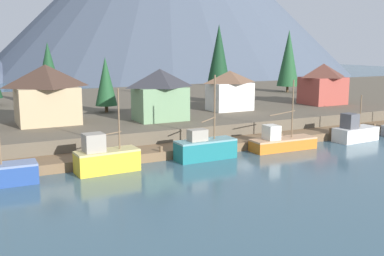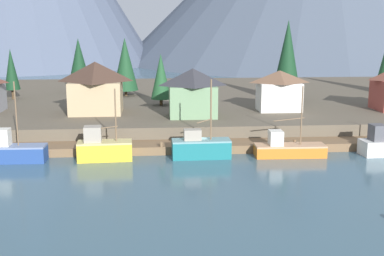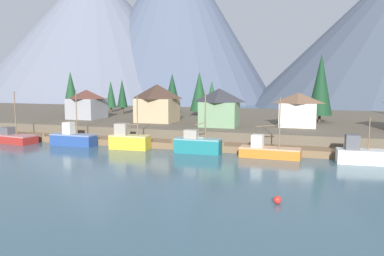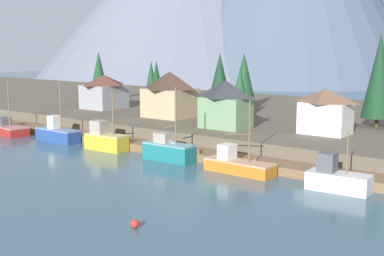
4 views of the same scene
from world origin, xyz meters
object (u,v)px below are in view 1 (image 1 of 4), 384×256
(conifer_back_left, at_px, (106,81))
(fishing_boat_orange, at_px, (282,142))
(fishing_boat_white, at_px, (355,132))
(house_green, at_px, (160,94))
(fishing_boat_teal, at_px, (205,148))
(house_tan, at_px, (47,94))
(fishing_boat_yellow, at_px, (105,158))
(conifer_far_left, at_px, (219,59))
(house_red, at_px, (323,83))
(house_white, at_px, (230,90))
(conifer_mid_left, at_px, (49,71))
(conifer_back_right, at_px, (288,58))

(conifer_back_left, bearing_deg, fishing_boat_orange, -57.76)
(fishing_boat_white, xyz_separation_m, house_green, (-21.82, 12.73, 4.74))
(fishing_boat_teal, xyz_separation_m, conifer_back_left, (-4.15, 22.74, 5.80))
(house_tan, xyz_separation_m, house_green, (13.67, -4.12, -0.35))
(fishing_boat_yellow, bearing_deg, conifer_far_left, 40.23)
(conifer_far_left, bearing_deg, house_red, -35.89)
(fishing_boat_orange, xyz_separation_m, house_white, (2.93, 16.61, 4.61))
(fishing_boat_orange, height_order, fishing_boat_white, fishing_boat_orange)
(fishing_boat_yellow, distance_m, conifer_far_left, 39.24)
(fishing_boat_orange, relative_size, fishing_boat_white, 1.32)
(fishing_boat_white, relative_size, house_red, 0.92)
(fishing_boat_white, relative_size, conifer_mid_left, 0.61)
(conifer_back_left, bearing_deg, fishing_boat_yellow, -106.97)
(fishing_boat_orange, height_order, conifer_mid_left, conifer_mid_left)
(house_tan, bearing_deg, fishing_boat_orange, -34.96)
(fishing_boat_teal, xyz_separation_m, house_white, (13.20, 16.48, 4.30))
(fishing_boat_teal, distance_m, house_green, 13.30)
(house_green, bearing_deg, house_red, 6.21)
(conifer_back_right, relative_size, conifer_far_left, 0.97)
(fishing_boat_orange, height_order, house_white, house_white)
(conifer_mid_left, bearing_deg, fishing_boat_yellow, -91.44)
(fishing_boat_teal, distance_m, conifer_far_left, 32.21)
(conifer_far_left, bearing_deg, house_tan, -162.62)
(fishing_boat_orange, distance_m, conifer_back_right, 45.20)
(house_red, xyz_separation_m, conifer_back_left, (-35.18, 6.93, 1.11))
(conifer_mid_left, distance_m, conifer_back_left, 12.63)
(house_white, bearing_deg, fishing_boat_white, -62.61)
(fishing_boat_white, relative_size, conifer_back_left, 0.77)
(house_red, bearing_deg, conifer_back_right, 68.35)
(fishing_boat_white, xyz_separation_m, house_red, (9.14, 16.09, 4.74))
(house_tan, relative_size, conifer_back_right, 0.60)
(fishing_boat_teal, relative_size, house_red, 1.34)
(conifer_back_left, bearing_deg, conifer_mid_left, 119.15)
(fishing_boat_yellow, bearing_deg, conifer_mid_left, 85.63)
(fishing_boat_yellow, relative_size, house_tan, 1.06)
(conifer_mid_left, bearing_deg, fishing_boat_orange, -58.74)
(house_tan, height_order, house_red, house_tan)
(fishing_boat_yellow, bearing_deg, conifer_back_left, 70.10)
(fishing_boat_white, xyz_separation_m, conifer_far_left, (-5.07, 26.37, 8.65))
(conifer_mid_left, bearing_deg, house_white, -36.30)
(conifer_mid_left, bearing_deg, conifer_back_left, -60.85)
(house_white, height_order, conifer_back_right, conifer_back_right)
(conifer_back_left, height_order, conifer_back_right, conifer_back_right)
(fishing_boat_teal, relative_size, conifer_far_left, 0.69)
(house_white, bearing_deg, house_green, -162.90)
(house_white, relative_size, house_red, 0.96)
(house_tan, distance_m, conifer_back_left, 11.32)
(house_white, height_order, house_red, house_red)
(house_green, bearing_deg, fishing_boat_orange, -50.94)
(house_green, distance_m, conifer_far_left, 21.96)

